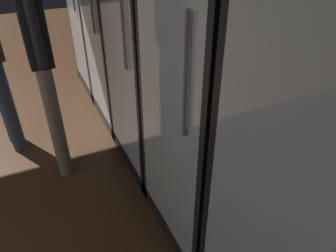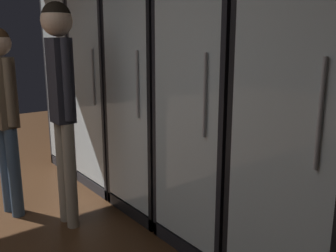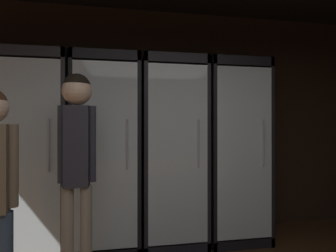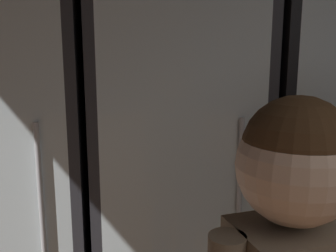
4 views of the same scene
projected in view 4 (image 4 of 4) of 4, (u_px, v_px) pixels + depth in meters
name	position (u px, v px, depth m)	size (l,w,h in m)	color
cooler_far_left	(11.00, 188.00, 1.74)	(0.70, 0.67, 2.09)	#2B2B30
cooler_left	(171.00, 182.00, 1.83)	(0.70, 0.67, 2.09)	#2B2B30
cooler_center	(317.00, 176.00, 1.92)	(0.70, 0.67, 2.09)	black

